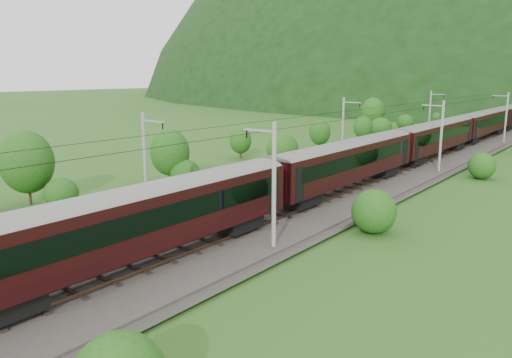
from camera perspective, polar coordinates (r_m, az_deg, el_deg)
The scene contains 14 objects.
ground at distance 36.35m, azimuth -5.96°, elevation -6.06°, with size 600.00×600.00×0.00m, color #2B5A1C.
railbed at distance 43.75m, azimuth 3.15°, elevation -2.70°, with size 14.00×220.00×0.30m, color #38332D.
track_left at distance 45.06m, azimuth 0.65°, elevation -1.96°, with size 2.40×220.00×0.27m.
track_right at distance 42.41m, azimuth 5.82°, elevation -2.90°, with size 2.40×220.00×0.27m.
catenary_left at distance 64.68m, azimuth 9.95°, elevation 5.82°, with size 2.54×192.28×8.00m.
catenary_right at distance 59.94m, azimuth 20.35°, elevation 4.79°, with size 2.54×192.28×8.00m.
overhead_wires at distance 42.53m, azimuth 3.26°, elevation 6.40°, with size 4.83×198.00×0.03m.
mountain_ridge at distance 355.50m, azimuth 14.27°, elevation 9.77°, with size 336.00×280.00×132.00m, color black.
train at distance 69.60m, azimuth 19.66°, elevation 5.09°, with size 3.17×177.26×5.52m.
hazard_post_near at distance 81.45m, azimuth 20.27°, elevation 4.01°, with size 0.15×0.15×1.39m, color red.
hazard_post_far at distance 71.33m, azimuth 18.26°, elevation 3.18°, with size 0.16×0.16×1.53m, color red.
signal at distance 73.75m, azimuth 15.79°, elevation 3.92°, with size 0.22×0.22×2.00m.
vegetation_left at distance 55.46m, azimuth -7.24°, elevation 3.11°, with size 11.94×145.20×6.99m.
vegetation_right at distance 32.29m, azimuth 12.06°, elevation -5.95°, with size 5.34×97.57×3.03m.
Camera 1 is at (24.12, -24.78, 11.18)m, focal length 35.00 mm.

